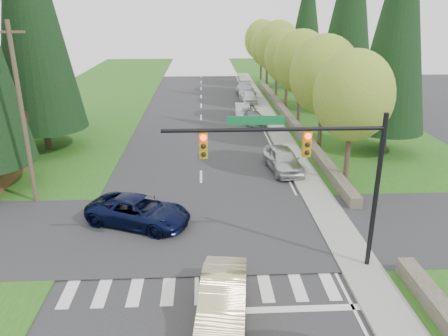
{
  "coord_description": "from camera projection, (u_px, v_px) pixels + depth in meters",
  "views": [
    {
      "loc": [
        0.2,
        -11.48,
        10.6
      ],
      "look_at": [
        1.24,
        9.53,
        2.8
      ],
      "focal_mm": 35.0,
      "sensor_mm": 36.0,
      "label": 1
    }
  ],
  "objects": [
    {
      "name": "grass_east",
      "position": [
        369.0,
        152.0,
        33.74
      ],
      "size": [
        14.0,
        110.0,
        0.06
      ],
      "primitive_type": "cube",
      "color": "#235416",
      "rests_on": "ground"
    },
    {
      "name": "grass_west",
      "position": [
        27.0,
        157.0,
        32.54
      ],
      "size": [
        14.0,
        110.0,
        0.06
      ],
      "primitive_type": "cube",
      "color": "#235416",
      "rests_on": "ground"
    },
    {
      "name": "cross_street",
      "position": [
        201.0,
        231.0,
        21.92
      ],
      "size": [
        120.0,
        8.0,
        0.1
      ],
      "primitive_type": "cube",
      "color": "#28282B",
      "rests_on": "ground"
    },
    {
      "name": "sidewalk_east",
      "position": [
        286.0,
        145.0,
        35.32
      ],
      "size": [
        1.8,
        80.0,
        0.13
      ],
      "primitive_type": "cube",
      "color": "gray",
      "rests_on": "ground"
    },
    {
      "name": "curb_east",
      "position": [
        276.0,
        145.0,
        35.28
      ],
      "size": [
        0.2,
        80.0,
        0.13
      ],
      "primitive_type": "cube",
      "color": "gray",
      "rests_on": "ground"
    },
    {
      "name": "stone_wall_north",
      "position": [
        289.0,
        118.0,
        42.79
      ],
      "size": [
        0.7,
        40.0,
        0.7
      ],
      "primitive_type": "cube",
      "color": "#4C4438",
      "rests_on": "ground"
    },
    {
      "name": "traffic_signal",
      "position": [
        310.0,
        159.0,
        17.1
      ],
      "size": [
        8.7,
        0.37,
        6.8
      ],
      "color": "black",
      "rests_on": "ground"
    },
    {
      "name": "utility_pole",
      "position": [
        22.0,
        115.0,
        23.43
      ],
      "size": [
        1.6,
        0.24,
        10.0
      ],
      "color": "#473828",
      "rests_on": "ground"
    },
    {
      "name": "decid_tree_0",
      "position": [
        354.0,
        96.0,
        26.01
      ],
      "size": [
        4.8,
        4.8,
        8.37
      ],
      "color": "#38281C",
      "rests_on": "ground"
    },
    {
      "name": "decid_tree_1",
      "position": [
        324.0,
        75.0,
        32.5
      ],
      "size": [
        5.2,
        5.2,
        8.8
      ],
      "color": "#38281C",
      "rests_on": "ground"
    },
    {
      "name": "decid_tree_2",
      "position": [
        302.0,
        62.0,
        39.0
      ],
      "size": [
        5.0,
        5.0,
        8.82
      ],
      "color": "#38281C",
      "rests_on": "ground"
    },
    {
      "name": "decid_tree_3",
      "position": [
        288.0,
        57.0,
        45.65
      ],
      "size": [
        5.0,
        5.0,
        8.55
      ],
      "color": "#38281C",
      "rests_on": "ground"
    },
    {
      "name": "decid_tree_4",
      "position": [
        278.0,
        47.0,
        52.07
      ],
      "size": [
        5.4,
        5.4,
        9.18
      ],
      "color": "#38281C",
      "rests_on": "ground"
    },
    {
      "name": "decid_tree_5",
      "position": [
        268.0,
        46.0,
        58.8
      ],
      "size": [
        4.8,
        4.8,
        8.3
      ],
      "color": "#38281C",
      "rests_on": "ground"
    },
    {
      "name": "decid_tree_6",
      "position": [
        262.0,
        40.0,
        65.25
      ],
      "size": [
        5.2,
        5.2,
        8.86
      ],
      "color": "#38281C",
      "rests_on": "ground"
    },
    {
      "name": "conifer_w_e",
      "position": [
        31.0,
        10.0,
        36.42
      ],
      "size": [
        5.78,
        5.78,
        18.8
      ],
      "color": "#38281C",
      "rests_on": "ground"
    },
    {
      "name": "conifer_e_a",
      "position": [
        399.0,
        19.0,
        30.39
      ],
      "size": [
        5.44,
        5.44,
        17.8
      ],
      "color": "#38281C",
      "rests_on": "ground"
    },
    {
      "name": "conifer_e_b",
      "position": [
        350.0,
        4.0,
        43.2
      ],
      "size": [
        6.12,
        6.12,
        19.8
      ],
      "color": "#38281C",
      "rests_on": "ground"
    },
    {
      "name": "conifer_e_c",
      "position": [
        307.0,
        17.0,
        56.79
      ],
      "size": [
        5.1,
        5.1,
        16.8
      ],
      "color": "#38281C",
      "rests_on": "ground"
    },
    {
      "name": "sedan_champagne",
      "position": [
        223.0,
        299.0,
        15.6
      ],
      "size": [
        2.15,
        4.86,
        1.55
      ],
      "primitive_type": "imported",
      "rotation": [
        0.0,
        0.0,
        -0.11
      ],
      "color": "#CEC289",
      "rests_on": "ground"
    },
    {
      "name": "suv_navy",
      "position": [
        139.0,
        211.0,
        22.35
      ],
      "size": [
        5.91,
        4.36,
        1.49
      ],
      "primitive_type": "imported",
      "rotation": [
        0.0,
        0.0,
        1.17
      ],
      "color": "black",
      "rests_on": "ground"
    },
    {
      "name": "parked_car_a",
      "position": [
        283.0,
        159.0,
        29.72
      ],
      "size": [
        2.48,
        4.95,
        1.62
      ],
      "primitive_type": "imported",
      "rotation": [
        0.0,
        0.0,
        0.12
      ],
      "color": "silver",
      "rests_on": "ground"
    },
    {
      "name": "parked_car_b",
      "position": [
        254.0,
        119.0,
        41.23
      ],
      "size": [
        2.25,
        4.41,
        1.23
      ],
      "primitive_type": "imported",
      "rotation": [
        0.0,
        0.0,
        0.13
      ],
      "color": "slate",
      "rests_on": "ground"
    },
    {
      "name": "parked_car_c",
      "position": [
        242.0,
        111.0,
        44.06
      ],
      "size": [
        1.64,
        4.26,
        1.39
      ],
      "primitive_type": "imported",
      "rotation": [
        0.0,
        0.0,
        -0.04
      ],
      "color": "#A8A8AC",
      "rests_on": "ground"
    },
    {
      "name": "parked_car_d",
      "position": [
        249.0,
        97.0,
        50.86
      ],
      "size": [
        1.71,
        4.11,
        1.39
      ],
      "primitive_type": "imported",
      "rotation": [
        0.0,
        0.0,
        0.01
      ],
      "color": "white",
      "rests_on": "ground"
    },
    {
      "name": "parked_car_e",
      "position": [
        246.0,
        90.0,
        54.68
      ],
      "size": [
        2.26,
        5.3,
        1.52
      ],
      "primitive_type": "imported",
      "rotation": [
        0.0,
        0.0,
        0.03
      ],
      "color": "#B3B4B8",
      "rests_on": "ground"
    }
  ]
}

